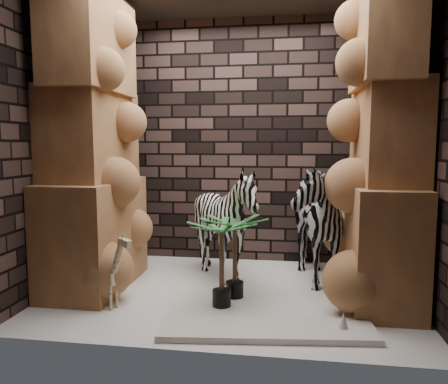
% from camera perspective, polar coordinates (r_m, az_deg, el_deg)
% --- Properties ---
extents(floor, '(3.50, 3.50, 0.00)m').
position_cam_1_polar(floor, '(4.40, 0.66, -13.19)').
color(floor, silver).
rests_on(floor, ground).
extents(wall_back, '(3.50, 0.00, 3.50)m').
position_cam_1_polar(wall_back, '(5.39, 2.51, 6.66)').
color(wall_back, black).
rests_on(wall_back, ground).
extents(wall_front, '(3.50, 0.00, 3.50)m').
position_cam_1_polar(wall_front, '(2.91, -2.71, 6.91)').
color(wall_front, black).
rests_on(wall_front, ground).
extents(wall_left, '(0.00, 3.00, 3.00)m').
position_cam_1_polar(wall_left, '(4.71, -21.03, 6.29)').
color(wall_left, black).
rests_on(wall_left, ground).
extents(wall_right, '(0.00, 3.00, 3.00)m').
position_cam_1_polar(wall_right, '(4.27, 24.77, 6.16)').
color(wall_right, black).
rests_on(wall_right, ground).
extents(rock_pillar_left, '(0.68, 1.30, 3.00)m').
position_cam_1_polar(rock_pillar_left, '(4.55, -17.17, 6.44)').
color(rock_pillar_left, '#BC7F47').
rests_on(rock_pillar_left, floor).
extents(rock_pillar_right, '(0.58, 1.25, 3.00)m').
position_cam_1_polar(rock_pillar_right, '(4.19, 20.41, 6.35)').
color(rock_pillar_right, '#BC7F47').
rests_on(rock_pillar_right, floor).
extents(zebra_right, '(0.95, 1.38, 1.50)m').
position_cam_1_polar(zebra_right, '(4.68, 10.91, -2.65)').
color(zebra_right, white).
rests_on(zebra_right, floor).
extents(zebra_left, '(1.17, 1.36, 1.11)m').
position_cam_1_polar(zebra_left, '(4.62, 0.11, -5.09)').
color(zebra_left, white).
rests_on(zebra_left, floor).
extents(giraffe_toy, '(0.39, 0.25, 0.71)m').
position_cam_1_polar(giraffe_toy, '(4.07, -15.45, -9.76)').
color(giraffe_toy, beige).
rests_on(giraffe_toy, floor).
extents(palm_front, '(0.36, 0.36, 0.80)m').
position_cam_1_polar(palm_front, '(4.17, 1.44, -8.54)').
color(palm_front, '#1F501D').
rests_on(palm_front, floor).
extents(palm_back, '(0.36, 0.36, 0.80)m').
position_cam_1_polar(palm_back, '(3.94, -0.32, -9.44)').
color(palm_back, '#1F501D').
rests_on(palm_back, floor).
extents(surfboard, '(1.73, 0.60, 0.05)m').
position_cam_1_polar(surfboard, '(3.55, 5.70, -17.74)').
color(surfboard, silver).
rests_on(surfboard, floor).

